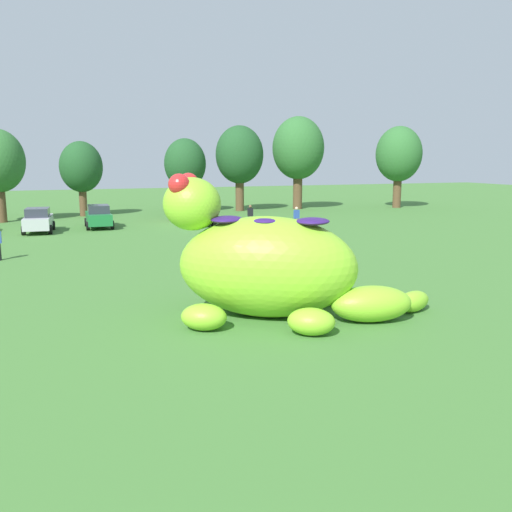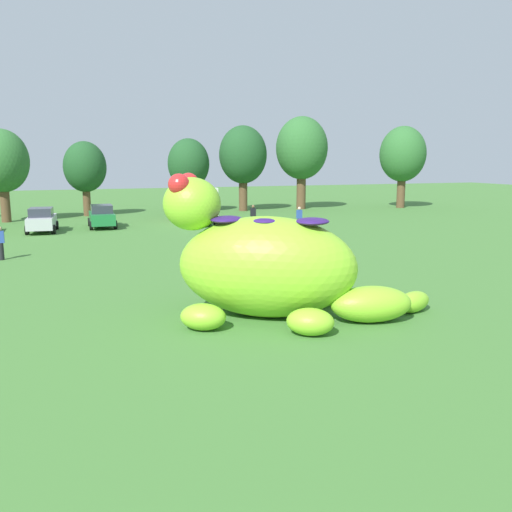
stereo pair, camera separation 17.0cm
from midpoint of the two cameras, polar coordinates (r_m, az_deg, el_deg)
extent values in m
plane|color=#427533|center=(17.99, 0.81, -5.99)|extent=(160.00, 160.00, 0.00)
ellipsoid|color=#8CD12D|center=(17.16, 1.42, -1.16)|extent=(6.48, 5.50, 3.27)
ellipsoid|color=#8CD12D|center=(17.47, -6.60, 5.56)|extent=(2.52, 2.46, 1.73)
sphere|color=red|center=(17.07, -7.97, 7.60)|extent=(0.69, 0.69, 0.69)
sphere|color=red|center=(17.97, -6.96, 7.75)|extent=(0.69, 0.69, 0.69)
ellipsoid|color=navy|center=(17.20, -2.87, 3.93)|extent=(1.57, 1.66, 0.22)
ellipsoid|color=navy|center=(16.93, 1.44, 3.84)|extent=(1.57, 1.66, 0.22)
ellipsoid|color=navy|center=(16.74, 6.36, 3.71)|extent=(1.57, 1.66, 0.22)
ellipsoid|color=#8CD12D|center=(16.11, -5.38, -6.51)|extent=(1.71, 1.58, 0.80)
ellipsoid|color=#8CD12D|center=(19.49, -2.31, -3.49)|extent=(1.71, 1.58, 0.80)
ellipsoid|color=#8CD12D|center=(15.66, 6.14, -7.02)|extent=(1.71, 1.58, 0.80)
ellipsoid|color=#8CD12D|center=(18.87, 7.09, -4.03)|extent=(1.71, 1.58, 0.80)
ellipsoid|color=#8CD12D|center=(17.17, 12.51, -5.05)|extent=(2.82, 1.79, 1.14)
ellipsoid|color=#8CD12D|center=(18.65, 16.76, -4.73)|extent=(1.65, 1.18, 0.70)
cube|color=#B7BABF|center=(40.39, -21.84, 3.41)|extent=(1.97, 4.21, 0.80)
cube|color=#2D333D|center=(40.17, -21.92, 4.38)|extent=(1.63, 2.07, 0.60)
cylinder|color=black|center=(41.78, -22.79, 3.00)|extent=(0.28, 0.65, 0.64)
cylinder|color=black|center=(41.61, -20.47, 3.13)|extent=(0.28, 0.65, 0.64)
cylinder|color=black|center=(39.27, -23.21, 2.56)|extent=(0.28, 0.65, 0.64)
cylinder|color=black|center=(39.09, -20.74, 2.69)|extent=(0.28, 0.65, 0.64)
cube|color=#1E7238|center=(41.58, -16.06, 3.93)|extent=(1.73, 4.11, 0.80)
cube|color=#2D333D|center=(41.37, -16.10, 4.87)|extent=(1.51, 1.98, 0.60)
cylinder|color=black|center=(42.85, -17.28, 3.50)|extent=(0.24, 0.64, 0.64)
cylinder|color=black|center=(42.94, -15.01, 3.63)|extent=(0.24, 0.64, 0.64)
cylinder|color=black|center=(40.32, -17.12, 3.11)|extent=(0.24, 0.64, 0.64)
cylinder|color=black|center=(40.43, -14.72, 3.25)|extent=(0.24, 0.64, 0.64)
cube|color=#B2231E|center=(45.11, -7.07, 5.59)|extent=(2.02, 1.82, 1.90)
cube|color=silver|center=(41.97, -6.15, 5.67)|extent=(2.15, 4.62, 2.50)
cylinder|color=black|center=(44.99, -8.29, 4.33)|extent=(0.29, 0.90, 0.90)
cylinder|color=black|center=(45.41, -5.81, 4.44)|extent=(0.29, 0.90, 0.90)
cylinder|color=black|center=(40.30, -7.04, 3.67)|extent=(0.29, 0.90, 0.90)
cylinder|color=black|center=(40.79, -4.16, 3.80)|extent=(0.29, 0.90, 0.90)
cylinder|color=brown|center=(48.00, -25.16, 4.87)|extent=(0.75, 0.75, 2.63)
ellipsoid|color=#2D662D|center=(47.86, -25.50, 9.20)|extent=(4.21, 4.21, 5.05)
cylinder|color=brown|center=(50.63, -17.56, 5.43)|extent=(0.67, 0.67, 2.34)
ellipsoid|color=#1E4C23|center=(50.48, -17.76, 9.09)|extent=(3.75, 3.75, 4.50)
cylinder|color=brown|center=(52.07, -7.06, 6.03)|extent=(0.71, 0.71, 2.48)
ellipsoid|color=#1E4C23|center=(51.93, -7.14, 9.79)|extent=(3.96, 3.96, 4.75)
cylinder|color=brown|center=(53.21, -1.29, 6.44)|extent=(0.84, 0.84, 2.93)
ellipsoid|color=#1E4C23|center=(53.09, -1.31, 10.80)|extent=(4.69, 4.69, 5.63)
cylinder|color=brown|center=(55.47, 4.94, 6.75)|extent=(0.94, 0.94, 3.29)
ellipsoid|color=#2D662D|center=(55.37, 5.02, 11.44)|extent=(5.27, 5.27, 6.32)
cylinder|color=brown|center=(58.74, 15.33, 6.47)|extent=(0.85, 0.85, 2.99)
ellipsoid|color=#2D662D|center=(58.64, 15.53, 10.49)|extent=(4.78, 4.78, 5.73)
cylinder|color=black|center=(29.96, -25.48, 0.45)|extent=(0.26, 0.26, 0.88)
cube|color=#2D4CA5|center=(29.85, -25.59, 1.85)|extent=(0.38, 0.22, 0.60)
cylinder|color=#726656|center=(39.88, -0.19, 3.67)|extent=(0.26, 0.26, 0.88)
cube|color=black|center=(39.80, -0.19, 4.73)|extent=(0.38, 0.22, 0.60)
sphere|color=brown|center=(39.76, -0.19, 5.33)|extent=(0.22, 0.22, 0.22)
cylinder|color=#726656|center=(38.44, 4.77, 3.38)|extent=(0.26, 0.26, 0.88)
cube|color=#2D4CA5|center=(38.36, 4.79, 4.48)|extent=(0.38, 0.22, 0.60)
sphere|color=beige|center=(38.32, 4.80, 5.11)|extent=(0.22, 0.22, 0.22)
camera|label=1|loc=(0.09, -89.73, 0.05)|focal=37.35mm
camera|label=2|loc=(0.09, 90.27, -0.05)|focal=37.35mm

